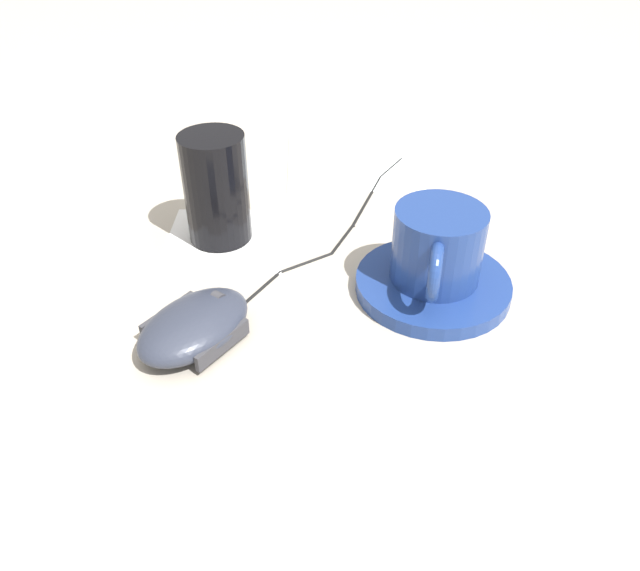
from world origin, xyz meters
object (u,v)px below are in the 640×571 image
at_px(saucer, 433,285).
at_px(drinking_glass, 216,188).
at_px(computer_mouse, 194,326).
at_px(coffee_cup, 438,247).

xyz_separation_m(saucer, drinking_glass, (-0.15, 0.15, 0.05)).
xyz_separation_m(saucer, computer_mouse, (-0.21, 0.01, 0.01)).
bearing_deg(computer_mouse, saucer, -3.81).
bearing_deg(coffee_cup, saucer, -117.66).
bearing_deg(coffee_cup, drinking_glass, 134.10).
distance_m(saucer, computer_mouse, 0.21).
relative_size(saucer, computer_mouse, 1.11).
distance_m(computer_mouse, drinking_glass, 0.16).
xyz_separation_m(computer_mouse, drinking_glass, (0.06, 0.14, 0.04)).
distance_m(saucer, coffee_cup, 0.04).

